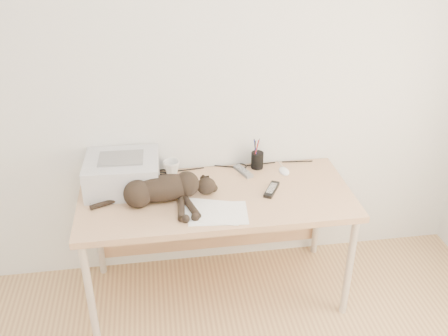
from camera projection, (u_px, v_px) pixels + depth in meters
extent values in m
plane|color=silver|center=(207.00, 83.00, 2.96)|extent=(3.50, 0.00, 3.50)
cube|color=tan|center=(216.00, 198.00, 2.93)|extent=(1.60, 0.70, 0.04)
cylinder|color=silver|center=(90.00, 294.00, 2.75)|extent=(0.04, 0.04, 0.70)
cylinder|color=silver|center=(349.00, 267.00, 2.95)|extent=(0.04, 0.04, 0.70)
cylinder|color=silver|center=(98.00, 230.00, 3.27)|extent=(0.04, 0.04, 0.70)
cylinder|color=silver|center=(318.00, 211.00, 3.47)|extent=(0.04, 0.04, 0.70)
cube|color=tan|center=(210.00, 212.00, 3.37)|extent=(1.48, 0.02, 0.60)
cube|color=silver|center=(123.00, 173.00, 2.95)|extent=(0.44, 0.38, 0.19)
cube|color=black|center=(122.00, 172.00, 2.95)|extent=(0.36, 0.03, 0.12)
cube|color=slate|center=(121.00, 158.00, 2.90)|extent=(0.26, 0.19, 0.01)
cube|color=white|center=(218.00, 213.00, 2.75)|extent=(0.35, 0.26, 0.00)
cube|color=white|center=(212.00, 211.00, 2.76)|extent=(0.38, 0.32, 0.00)
ellipsoid|color=black|center=(164.00, 188.00, 2.84)|extent=(0.39, 0.21, 0.16)
sphere|color=black|center=(138.00, 194.00, 2.79)|extent=(0.16, 0.16, 0.16)
ellipsoid|color=black|center=(206.00, 186.00, 2.90)|extent=(0.13, 0.12, 0.10)
cone|color=black|center=(203.00, 176.00, 2.92)|extent=(0.05, 0.06, 0.05)
cone|color=black|center=(208.00, 177.00, 2.93)|extent=(0.05, 0.06, 0.05)
cylinder|color=black|center=(181.00, 208.00, 2.76)|extent=(0.07, 0.22, 0.04)
cylinder|color=black|center=(191.00, 206.00, 2.78)|extent=(0.07, 0.22, 0.04)
cylinder|color=black|center=(111.00, 202.00, 2.83)|extent=(0.24, 0.06, 0.03)
imported|color=silver|center=(172.00, 168.00, 3.11)|extent=(0.14, 0.14, 0.09)
cylinder|color=black|center=(257.00, 160.00, 3.18)|extent=(0.08, 0.08, 0.11)
cylinder|color=#990C0C|center=(256.00, 150.00, 3.15)|extent=(0.01, 0.01, 0.15)
cylinder|color=navy|center=(259.00, 149.00, 3.16)|extent=(0.01, 0.01, 0.15)
cylinder|color=black|center=(258.00, 151.00, 3.14)|extent=(0.01, 0.01, 0.15)
cube|color=slate|center=(243.00, 171.00, 3.15)|extent=(0.11, 0.17, 0.02)
cube|color=black|center=(272.00, 190.00, 2.95)|extent=(0.13, 0.18, 0.02)
ellipsoid|color=white|center=(284.00, 170.00, 3.15)|extent=(0.07, 0.11, 0.03)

